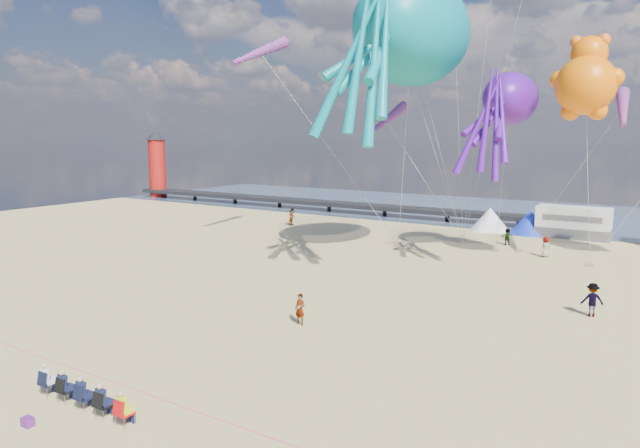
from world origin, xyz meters
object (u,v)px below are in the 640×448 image
(sandbag_a, at_px, (398,244))
(sandbag_e, at_px, (463,242))
(spectator_row, at_px, (84,392))
(beachgoer_2, at_px, (592,300))
(windsock_left, at_px, (260,52))
(lighthouse, at_px, (157,169))
(standing_person, at_px, (300,309))
(beachgoer_1, at_px, (293,217))
(tent_blue, at_px, (530,222))
(beachgoer_5, at_px, (291,218))
(sandbag_d, at_px, (520,251))
(kite_octopus_teal, at_px, (412,31))
(kite_octopus_purple, at_px, (510,99))
(sandbag_c, at_px, (590,265))
(windsock_mid, at_px, (623,108))
(beachgoer_0, at_px, (546,247))
(motorhome_0, at_px, (573,222))
(cooler_purple, at_px, (28,422))
(beachgoer_4, at_px, (507,237))
(tent_white, at_px, (490,219))
(kite_teddy_orange, at_px, (586,85))
(windsock_right, at_px, (386,120))

(sandbag_a, height_order, sandbag_e, same)
(spectator_row, bearing_deg, sandbag_e, 88.13)
(beachgoer_2, bearing_deg, sandbag_e, -73.77)
(windsock_left, bearing_deg, spectator_row, -61.72)
(lighthouse, distance_m, sandbag_e, 55.63)
(spectator_row, bearing_deg, windsock_left, 116.22)
(standing_person, relative_size, sandbag_e, 3.32)
(beachgoer_1, height_order, sandbag_a, beachgoer_1)
(tent_blue, xyz_separation_m, beachgoer_5, (-23.29, -8.44, -0.36))
(sandbag_d, height_order, kite_octopus_teal, kite_octopus_teal)
(beachgoer_2, relative_size, windsock_left, 0.26)
(lighthouse, height_order, kite_octopus_purple, kite_octopus_purple)
(beachgoer_2, bearing_deg, sandbag_a, -57.27)
(sandbag_e, bearing_deg, sandbag_c, -18.95)
(standing_person, bearing_deg, sandbag_e, 92.28)
(spectator_row, height_order, windsock_left, windsock_left)
(windsock_mid, bearing_deg, beachgoer_0, 159.42)
(sandbag_d, bearing_deg, motorhome_0, 74.91)
(standing_person, xyz_separation_m, beachgoer_2, (12.72, 9.70, 0.10))
(cooler_purple, relative_size, sandbag_a, 0.80)
(cooler_purple, xyz_separation_m, beachgoer_1, (-17.64, 40.92, 0.74))
(standing_person, height_order, kite_octopus_purple, kite_octopus_purple)
(lighthouse, height_order, windsock_mid, windsock_mid)
(cooler_purple, distance_m, sandbag_d, 39.72)
(beachgoer_4, xyz_separation_m, sandbag_c, (7.49, -5.24, -0.65))
(cooler_purple, height_order, beachgoer_4, beachgoer_4)
(tent_white, height_order, beachgoer_4, tent_white)
(sandbag_d, bearing_deg, tent_white, 118.88)
(standing_person, bearing_deg, kite_octopus_teal, 96.14)
(motorhome_0, bearing_deg, lighthouse, 176.31)
(windsock_left, relative_size, windsock_mid, 1.24)
(tent_white, height_order, kite_teddy_orange, kite_teddy_orange)
(sandbag_e, height_order, windsock_right, windsock_right)
(kite_octopus_teal, bearing_deg, windsock_left, -166.31)
(lighthouse, xyz_separation_m, kite_octopus_purple, (58.92, -17.71, 8.05))
(motorhome_0, xyz_separation_m, standing_person, (-7.88, -35.11, -0.67))
(beachgoer_4, xyz_separation_m, beachgoer_5, (-22.90, -1.36, 0.08))
(beachgoer_4, height_order, sandbag_d, beachgoer_4)
(cooler_purple, bearing_deg, motorhome_0, 78.63)
(beachgoer_5, distance_m, windsock_mid, 33.73)
(sandbag_d, distance_m, sandbag_e, 5.49)
(sandbag_a, xyz_separation_m, kite_teddy_orange, (14.94, -2.81, 13.06))
(beachgoer_5, bearing_deg, sandbag_c, -94.24)
(windsock_right, bearing_deg, sandbag_a, 100.90)
(beachgoer_4, distance_m, kite_teddy_orange, 16.42)
(tent_white, relative_size, beachgoer_5, 2.38)
(motorhome_0, relative_size, beachgoer_1, 3.66)
(beachgoer_4, relative_size, kite_teddy_orange, 0.22)
(sandbag_c, xyz_separation_m, sandbag_e, (-11.07, 3.80, 0.00))
(tent_blue, height_order, standing_person, tent_blue)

